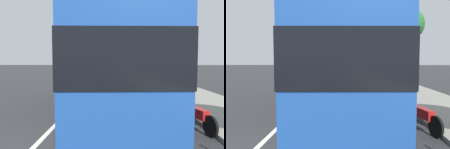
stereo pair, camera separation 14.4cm
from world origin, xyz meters
TOP-DOWN VIEW (x-y plane):
  - sidewalk_curb at (10.00, -6.96)m, footprint 110.00×3.60m
  - lane_divider_line at (10.00, 0.00)m, footprint 110.00×0.16m
  - coach_bus at (4.72, -2.06)m, footprint 12.28×3.11m
  - motorcycle_mid_row at (2.11, -4.85)m, footprint 2.19×0.59m
  - car_oncoming at (25.44, -1.94)m, footprint 4.50×2.00m
  - car_behind_bus at (24.55, 2.34)m, footprint 4.24×2.05m
  - roadside_tree_mid_block at (10.97, -6.80)m, footprint 2.43×2.43m
  - roadside_tree_far_block at (23.66, -7.12)m, footprint 2.62×2.62m
  - utility_pole at (18.28, -7.28)m, footprint 0.21×0.21m

SIDE VIEW (x-z plane):
  - lane_divider_line at x=10.00m, z-range 0.00..0.01m
  - sidewalk_curb at x=10.00m, z-range 0.00..0.14m
  - motorcycle_mid_row at x=2.11m, z-range -0.16..1.12m
  - car_oncoming at x=25.44m, z-range -0.02..1.39m
  - car_behind_bus at x=24.55m, z-range -0.04..1.42m
  - coach_bus at x=4.72m, z-range 0.24..3.59m
  - utility_pole at x=18.28m, z-range 0.00..6.69m
  - roadside_tree_far_block at x=23.66m, z-range 1.32..6.68m
  - roadside_tree_mid_block at x=10.97m, z-range 1.73..7.93m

